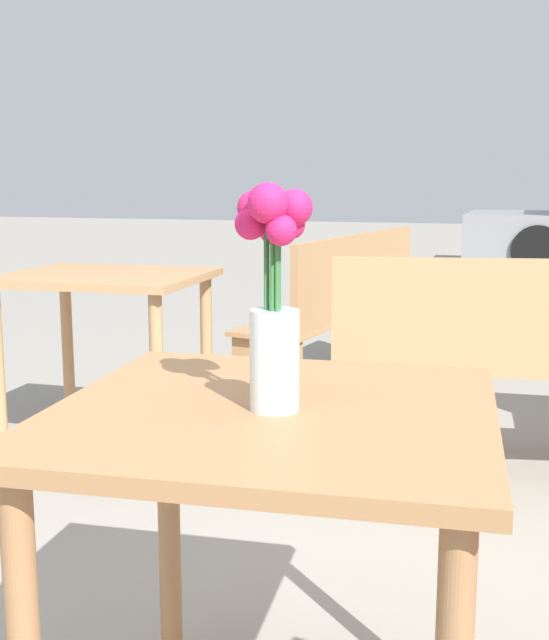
# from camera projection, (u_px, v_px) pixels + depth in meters

# --- Properties ---
(table_front) EXTENTS (0.80, 0.79, 0.73)m
(table_front) POSITION_uv_depth(u_px,v_px,m) (274.00, 475.00, 1.39)
(table_front) COLOR #9E7047
(table_front) RESTS_ON ground_plane
(flower_vase) EXTENTS (0.13, 0.15, 0.38)m
(flower_vase) POSITION_uv_depth(u_px,v_px,m) (274.00, 300.00, 1.32)
(flower_vase) COLOR silver
(flower_vase) RESTS_ON table_front
(bench_middle) EXTENTS (0.62, 1.56, 0.85)m
(bench_middle) POSITION_uv_depth(u_px,v_px,m) (343.00, 310.00, 4.11)
(bench_middle) COLOR tan
(bench_middle) RESTS_ON ground_plane
(table_back) EXTENTS (0.80, 0.68, 0.75)m
(table_back) POSITION_uv_depth(u_px,v_px,m) (106.00, 307.00, 3.22)
(table_back) COLOR tan
(table_back) RESTS_ON ground_plane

